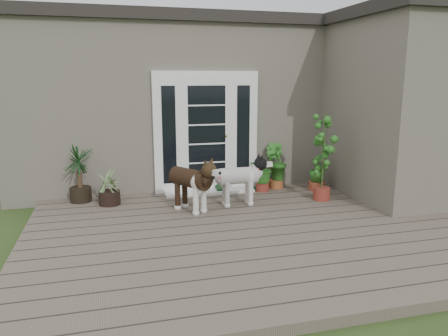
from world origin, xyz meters
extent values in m
cube|color=#6B5B4C|center=(0.00, 0.40, 0.06)|extent=(6.20, 4.60, 0.12)
cube|color=#665E54|center=(0.00, 4.65, 1.55)|extent=(7.40, 4.00, 3.10)
cube|color=#2D2826|center=(0.00, 4.65, 3.20)|extent=(7.60, 4.20, 0.20)
cube|color=#665E54|center=(2.90, 1.50, 1.55)|extent=(1.60, 2.40, 3.10)
cube|color=#2D2826|center=(2.90, 1.50, 3.20)|extent=(1.80, 2.60, 0.20)
cube|color=white|center=(-0.20, 2.60, 1.19)|extent=(1.90, 0.14, 2.15)
cube|color=white|center=(-0.20, 2.40, 0.14)|extent=(1.60, 0.40, 0.05)
imported|color=#174F16|center=(0.77, 2.26, 0.44)|extent=(0.71, 0.71, 0.64)
imported|color=#1C641E|center=(1.08, 2.40, 0.44)|extent=(0.60, 0.60, 0.63)
imported|color=#17531A|center=(1.75, 2.05, 0.39)|extent=(0.35, 0.35, 0.53)
camera|label=1|loc=(-1.89, -4.91, 2.16)|focal=34.45mm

